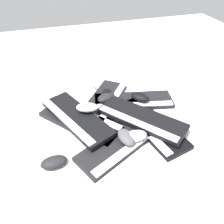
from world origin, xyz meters
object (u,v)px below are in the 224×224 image
Objects in this scene: keyboard_4 at (103,103)px; keyboard_6 at (76,118)px; mouse_6 at (107,94)px; mouse_0 at (126,137)px; mouse_2 at (87,107)px; keyboard_1 at (122,143)px; keyboard_3 at (134,101)px; mouse_1 at (140,97)px; keyboard_2 at (150,124)px; mouse_4 at (54,162)px; keyboard_0 at (81,121)px; mouse_5 at (135,136)px; keyboard_5 at (142,119)px; mouse_7 at (179,129)px; mouse_3 at (106,97)px.

keyboard_6 reaches higher than keyboard_4.
mouse_6 is (-0.03, -0.02, 0.04)m from keyboard_4.
mouse_0 reaches higher than keyboard_6.
keyboard_1 is at bearing -47.05° from mouse_2.
mouse_6 reaches higher than keyboard_6.
mouse_1 is at bearing 144.32° from keyboard_3.
mouse_4 is at bearing 12.12° from keyboard_2.
mouse_5 reaches higher than keyboard_0.
mouse_1 reaches higher than keyboard_5.
mouse_7 is at bearing 83.14° from mouse_0.
mouse_1 is (-0.02, -0.19, 0.04)m from keyboard_2.
mouse_4 reaches higher than keyboard_1.
keyboard_1 is 0.33m from mouse_1.
keyboard_2 is at bearing 92.08° from keyboard_3.
keyboard_6 is 0.22m from mouse_3.
mouse_2 is 0.46m from mouse_7.
keyboard_1 and keyboard_2 have the same top height.
keyboard_4 is at bearing -11.59° from keyboard_3.
keyboard_0 is 0.19m from keyboard_4.
mouse_6 reaches higher than keyboard_0.
mouse_5 reaches higher than keyboard_6.
keyboard_6 is at bearing -18.04° from keyboard_5.
keyboard_2 is 0.19m from mouse_1.
keyboard_3 is 1.00× the size of keyboard_6.
mouse_5 is (-0.04, 0.00, 0.00)m from mouse_0.
keyboard_2 is 0.30m from keyboard_4.
mouse_3 is 1.00× the size of mouse_7.
mouse_4 is at bearing 117.98° from mouse_7.
keyboard_5 is at bearing 161.96° from keyboard_6.
mouse_2 is 0.16m from mouse_3.
keyboard_3 is at bearing -36.30° from mouse_3.
mouse_3 is 0.42m from mouse_7.
mouse_5 is at bearing 36.57° from keyboard_2.
mouse_3 is at bearing 66.62° from mouse_7.
mouse_0 is at bearing 41.28° from keyboard_5.
mouse_2 is (0.25, -0.12, 0.04)m from keyboard_5.
keyboard_5 is (-0.14, -0.10, 0.03)m from keyboard_1.
keyboard_1 is at bearing 23.59° from keyboard_2.
mouse_2 is (-0.06, -0.02, 0.04)m from keyboard_6.
mouse_5 reaches higher than keyboard_5.
mouse_0 is at bearing -178.46° from mouse_4.
keyboard_6 is at bearing 35.45° from keyboard_4.
keyboard_4 is at bearing 137.37° from mouse_6.
mouse_7 is (-0.30, -0.00, 0.01)m from keyboard_1.
keyboard_6 is 0.38m from mouse_1.
keyboard_5 is 0.27m from mouse_6.
keyboard_1 is at bearing 35.98° from keyboard_5.
mouse_6 is (-0.01, -0.35, 0.00)m from mouse_0.
keyboard_6 is 4.21× the size of mouse_1.
keyboard_1 is 0.30m from mouse_7.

